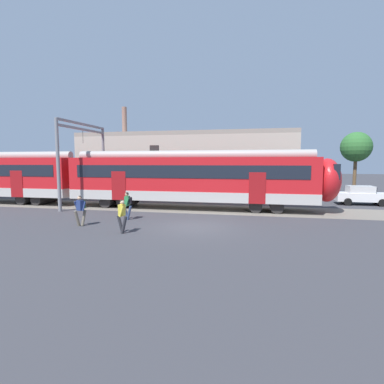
% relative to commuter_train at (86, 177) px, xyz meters
% --- Properties ---
extents(ground_plane, '(160.00, 160.00, 0.00)m').
position_rel_commuter_train_xyz_m(ground_plane, '(10.19, -6.27, -2.25)').
color(ground_plane, '#38383D').
extents(track_bed, '(80.00, 4.40, 0.01)m').
position_rel_commuter_train_xyz_m(track_bed, '(-2.48, 0.00, -2.25)').
color(track_bed, slate).
rests_on(track_bed, ground).
extents(commuter_train, '(38.05, 3.07, 4.73)m').
position_rel_commuter_train_xyz_m(commuter_train, '(0.00, 0.00, 0.00)').
color(commuter_train, '#B7B2AD').
rests_on(commuter_train, ground).
extents(pedestrian_navy, '(0.64, 0.59, 1.67)m').
position_rel_commuter_train_xyz_m(pedestrian_navy, '(4.06, -7.23, -1.26)').
color(pedestrian_navy, '#6B6051').
rests_on(pedestrian_navy, ground).
extents(pedestrian_green, '(0.65, 0.53, 1.67)m').
position_rel_commuter_train_xyz_m(pedestrian_green, '(5.81, -5.00, -1.26)').
color(pedestrian_green, navy).
rests_on(pedestrian_green, ground).
extents(pedestrian_yellow, '(0.63, 0.53, 1.67)m').
position_rel_commuter_train_xyz_m(pedestrian_yellow, '(6.99, -8.30, -1.29)').
color(pedestrian_yellow, '#28282D').
rests_on(pedestrian_yellow, ground).
extents(parked_car_white, '(4.02, 1.80, 1.54)m').
position_rel_commuter_train_xyz_m(parked_car_white, '(21.83, 4.83, -1.47)').
color(parked_car_white, silver).
rests_on(parked_car_white, ground).
extents(catenary_gantry, '(0.24, 6.64, 6.53)m').
position_rel_commuter_train_xyz_m(catenary_gantry, '(-0.13, 0.00, 2.06)').
color(catenary_gantry, gray).
rests_on(catenary_gantry, ground).
extents(background_building, '(21.66, 5.00, 9.20)m').
position_rel_commuter_train_xyz_m(background_building, '(6.26, 8.10, 0.95)').
color(background_building, '#B2A899').
rests_on(background_building, ground).
extents(street_tree_right, '(2.89, 2.89, 6.39)m').
position_rel_commuter_train_xyz_m(street_tree_right, '(22.91, 10.44, 2.64)').
color(street_tree_right, brown).
rests_on(street_tree_right, ground).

